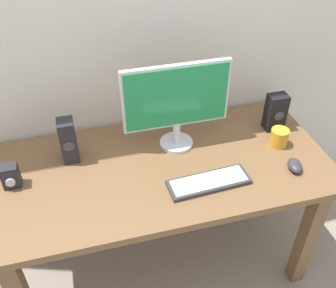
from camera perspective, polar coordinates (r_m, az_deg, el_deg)
The scene contains 9 objects.
ground_plane at distance 2.37m, azimuth -0.83°, elevation -17.11°, with size 6.00×6.00×0.00m, color gray.
desk at distance 1.87m, azimuth -1.01°, elevation -5.93°, with size 1.59×0.75×0.76m.
monitor at distance 1.78m, azimuth 1.26°, elevation 6.34°, with size 0.51×0.16×0.43m.
keyboard_primary at distance 1.70m, azimuth 6.09°, elevation -5.65°, with size 0.37×0.14×0.02m.
mouse at distance 1.85m, azimuth 18.36°, elevation -3.04°, with size 0.06×0.10×0.04m, color #333338.
speaker_right at distance 2.04m, azimuth 15.71°, elevation 4.61°, with size 0.10×0.08×0.20m.
speaker_left at distance 1.82m, azimuth -14.62°, elevation 0.50°, with size 0.07×0.09×0.22m.
audio_controller at distance 1.79m, azimuth -22.39°, elevation -4.45°, with size 0.07×0.07×0.11m.
coffee_mug at distance 1.96m, azimuth 16.27°, elevation 0.87°, with size 0.09×0.09×0.09m, color orange.
Camera 1 is at (-0.32, -1.30, 1.96)m, focal length 40.97 mm.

